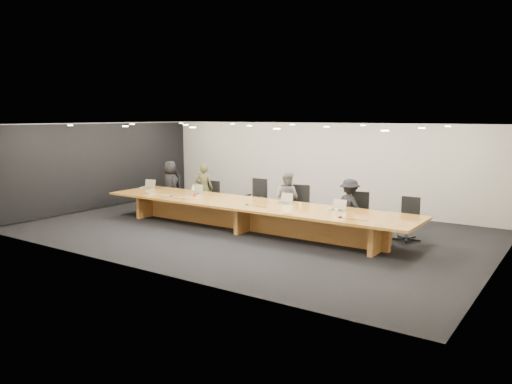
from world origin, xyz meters
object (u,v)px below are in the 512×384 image
water_bottle (193,191)px  person_b (204,188)px  chair_left (210,197)px  chair_far_right (407,219)px  paper_cup_far (336,211)px  chair_right (359,213)px  laptop_d (284,198)px  chair_mid_right (299,205)px  chair_far_left (170,191)px  mic_center (247,204)px  person_a (171,185)px  conference_table (250,211)px  person_c (287,198)px  laptop_e (337,205)px  av_box (149,193)px  chair_mid_left (255,199)px  mic_right (340,217)px  laptop_a (148,184)px  person_d (350,206)px  laptop_b (195,189)px  paper_cup_near (300,205)px  amber_mug (194,194)px  mic_left (171,196)px

water_bottle → person_b: bearing=114.3°
chair_left → person_b: (-0.17, -0.08, 0.27)m
chair_far_right → paper_cup_far: size_ratio=11.60×
chair_right → laptop_d: (-1.68, -0.95, 0.35)m
chair_right → chair_mid_right: bearing=170.3°
chair_far_left → water_bottle: 2.21m
mic_center → chair_left: bearing=148.2°
chair_left → person_a: (-1.58, -0.12, 0.27)m
conference_table → person_c: bearing=68.9°
chair_right → person_a: (-6.48, -0.18, 0.24)m
chair_mid_right → person_a: 4.76m
person_b → laptop_e: bearing=147.7°
person_b → av_box: 1.76m
person_c → laptop_d: size_ratio=4.19×
chair_mid_left → water_bottle: (-1.35, -1.22, 0.26)m
mic_right → laptop_a: bearing=174.1°
chair_far_right → water_bottle: (-5.88, -1.17, 0.32)m
person_c → av_box: person_c is taller
person_d → water_bottle: bearing=31.3°
chair_mid_left → laptop_b: (-1.42, -1.05, 0.29)m
mic_right → water_bottle: bearing=173.6°
paper_cup_far → mic_center: bearing=-172.0°
person_d → mic_center: 2.65m
paper_cup_far → conference_table: bearing=-178.8°
chair_far_right → person_b: bearing=-178.1°
mic_right → chair_far_right: bearing=59.9°
paper_cup_near → mic_center: paper_cup_near is taller
person_a → laptop_b: (1.81, -0.87, 0.11)m
chair_far_left → person_d: 6.33m
chair_right → laptop_b: (-4.67, -1.05, 0.35)m
amber_mug → mic_center: amber_mug is taller
laptop_d → av_box: size_ratio=1.97×
chair_far_right → person_d: (-1.47, -0.10, 0.17)m
chair_right → mic_left: 5.26m
paper_cup_near → mic_center: (-1.25, -0.56, -0.03)m
paper_cup_far → mic_left: 4.94m
chair_mid_left → mic_right: bearing=-25.6°
chair_left → amber_mug: bearing=-74.0°
amber_mug → mic_left: (-0.52, -0.41, -0.04)m
person_b → conference_table: bearing=133.2°
chair_left → chair_mid_right: 3.18m
chair_mid_left → laptop_e: (3.13, -1.06, 0.29)m
person_c → mic_left: (-2.89, -1.60, 0.02)m
chair_far_right → person_a: size_ratio=0.69×
person_d → chair_far_right: bearing=-158.6°
mic_center → water_bottle: bearing=169.7°
chair_left → conference_table: bearing=-32.5°
conference_table → paper_cup_far: bearing=1.2°
chair_far_right → laptop_e: bearing=-143.3°
conference_table → person_c: person_c is taller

